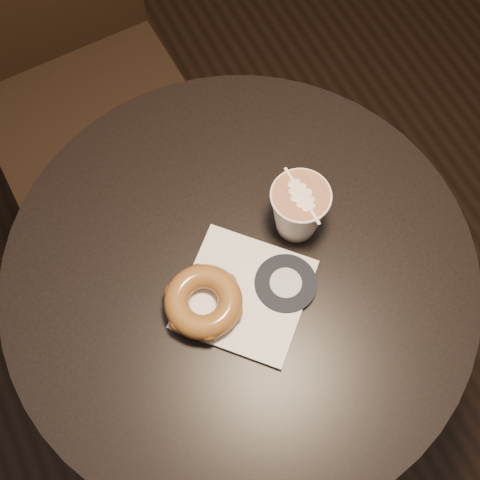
{
  "coord_description": "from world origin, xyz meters",
  "views": [
    {
      "loc": [
        -0.16,
        -0.31,
        1.66
      ],
      "look_at": [
        0.01,
        0.03,
        0.79
      ],
      "focal_mm": 50.0,
      "sensor_mm": 36.0,
      "label": 1
    }
  ],
  "objects_px": {
    "chair": "(62,50)",
    "doughnut": "(203,302)",
    "latte_cup": "(298,210)",
    "cafe_table": "(240,312)",
    "pastry_bag": "(244,294)"
  },
  "relations": [
    {
      "from": "chair",
      "to": "doughnut",
      "type": "bearing_deg",
      "value": -91.3
    },
    {
      "from": "latte_cup",
      "to": "cafe_table",
      "type": "bearing_deg",
      "value": -165.06
    },
    {
      "from": "chair",
      "to": "latte_cup",
      "type": "height_order",
      "value": "chair"
    },
    {
      "from": "pastry_bag",
      "to": "latte_cup",
      "type": "height_order",
      "value": "latte_cup"
    },
    {
      "from": "cafe_table",
      "to": "latte_cup",
      "type": "xyz_separation_m",
      "value": [
        0.11,
        0.03,
        0.25
      ]
    },
    {
      "from": "cafe_table",
      "to": "doughnut",
      "type": "height_order",
      "value": "doughnut"
    },
    {
      "from": "latte_cup",
      "to": "pastry_bag",
      "type": "bearing_deg",
      "value": -151.35
    },
    {
      "from": "cafe_table",
      "to": "chair",
      "type": "bearing_deg",
      "value": 97.02
    },
    {
      "from": "chair",
      "to": "doughnut",
      "type": "xyz_separation_m",
      "value": [
        0.01,
        -0.66,
        0.18
      ]
    },
    {
      "from": "latte_cup",
      "to": "doughnut",
      "type": "bearing_deg",
      "value": -162.69
    },
    {
      "from": "chair",
      "to": "pastry_bag",
      "type": "xyz_separation_m",
      "value": [
        0.07,
        -0.67,
        0.16
      ]
    },
    {
      "from": "chair",
      "to": "pastry_bag",
      "type": "bearing_deg",
      "value": -86.27
    },
    {
      "from": "cafe_table",
      "to": "doughnut",
      "type": "xyz_separation_m",
      "value": [
        -0.07,
        -0.03,
        0.23
      ]
    },
    {
      "from": "chair",
      "to": "latte_cup",
      "type": "xyz_separation_m",
      "value": [
        0.19,
        -0.61,
        0.21
      ]
    },
    {
      "from": "cafe_table",
      "to": "doughnut",
      "type": "bearing_deg",
      "value": -159.17
    }
  ]
}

